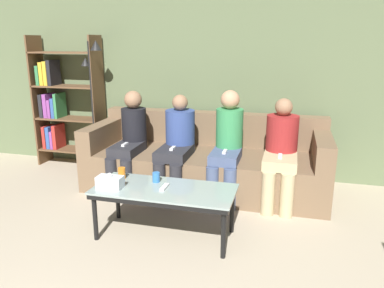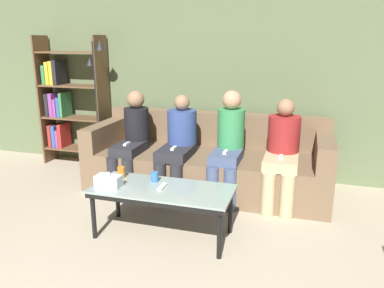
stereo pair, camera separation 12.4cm
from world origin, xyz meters
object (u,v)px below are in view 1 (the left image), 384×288
coffee_table (165,193)px  bookshelf (61,104)px  tissue_box (110,182)px  seated_person_right_end (281,149)px  couch (206,162)px  standing_lamp (93,93)px  seated_person_left_end (130,138)px  game_remote (164,187)px  seated_person_mid_left (177,142)px  cup_near_right (122,173)px  seated_person_mid_right (227,143)px  cup_near_left (156,177)px

coffee_table → bookshelf: bearing=142.1°
tissue_box → seated_person_right_end: size_ratio=0.20×
couch → standing_lamp: standing_lamp is taller
bookshelf → seated_person_left_end: size_ratio=1.56×
game_remote → standing_lamp: standing_lamp is taller
couch → seated_person_mid_left: (-0.28, -0.23, 0.28)m
couch → cup_near_right: size_ratio=26.20×
standing_lamp → seated_person_mid_left: 1.37m
game_remote → seated_person_mid_left: bearing=100.9°
bookshelf → seated_person_mid_right: size_ratio=1.50×
cup_near_right → seated_person_left_end: size_ratio=0.09×
couch → standing_lamp: 1.68m
coffee_table → cup_near_left: cup_near_left is taller
couch → seated_person_left_end: (-0.84, -0.24, 0.29)m
couch → seated_person_left_end: bearing=-164.3°
tissue_box → seated_person_mid_left: (0.26, 1.09, 0.09)m
tissue_box → couch: bearing=67.8°
game_remote → seated_person_right_end: size_ratio=0.14×
seated_person_mid_left → seated_person_right_end: size_ratio=1.00×
seated_person_left_end → seated_person_right_end: seated_person_left_end is taller
coffee_table → seated_person_mid_right: seated_person_mid_right is taller
seated_person_left_end → cup_near_right: bearing=-70.9°
cup_near_right → seated_person_mid_right: 1.20m
cup_near_left → tissue_box: size_ratio=0.40×
coffee_table → tissue_box: tissue_box is taller
cup_near_left → standing_lamp: 1.91m
couch → cup_near_right: (-0.54, -1.10, 0.20)m
bookshelf → seated_person_right_end: size_ratio=1.59×
couch → game_remote: bearing=-94.1°
couch → seated_person_mid_left: bearing=-140.6°
tissue_box → cup_near_left: bearing=33.9°
cup_near_right → seated_person_mid_right: (0.82, 0.87, 0.11)m
bookshelf → seated_person_left_end: bookshelf is taller
tissue_box → seated_person_left_end: 1.13m
standing_lamp → bookshelf: bearing=166.3°
seated_person_mid_right → coffee_table: bearing=-110.2°
couch → seated_person_right_end: bearing=-15.0°
game_remote → seated_person_right_end: bearing=47.2°
seated_person_right_end → coffee_table: bearing=-132.8°
tissue_box → seated_person_right_end: 1.76m
couch → cup_near_left: size_ratio=30.48×
cup_near_left → seated_person_left_end: (-0.63, 0.86, 0.10)m
coffee_table → game_remote: bearing=91.8°
seated_person_right_end → seated_person_mid_right: bearing=180.0°
game_remote → bookshelf: size_ratio=0.09×
game_remote → bookshelf: 2.57m
coffee_table → cup_near_right: cup_near_right is taller
couch → cup_near_left: 1.13m
game_remote → standing_lamp: 2.09m
standing_lamp → seated_person_mid_right: 1.88m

